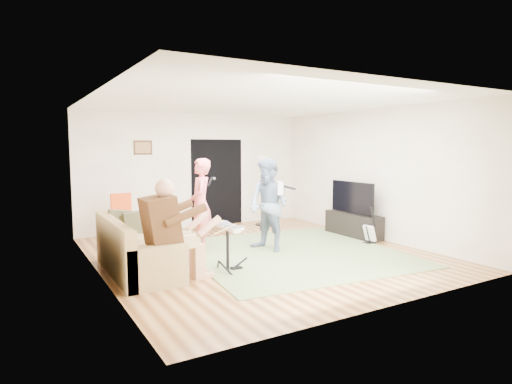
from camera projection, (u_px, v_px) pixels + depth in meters
floor at (260, 253)px, 7.71m from camera, size 6.00×6.00×0.00m
walls at (260, 179)px, 7.57m from camera, size 5.50×6.00×2.70m
ceiling at (260, 102)px, 7.43m from camera, size 6.00×6.00×0.00m
window_blinds at (95, 172)px, 6.35m from camera, size 0.00×2.05×2.05m
doorway at (217, 182)px, 10.45m from camera, size 2.10×0.00×2.10m
picture_frame at (143, 148)px, 9.46m from camera, size 0.42×0.03×0.32m
area_rug at (293, 252)px, 7.75m from camera, size 3.99×4.12×0.02m
sofa at (132, 255)px, 6.50m from camera, size 0.85×2.07×0.84m
drummer at (174, 241)px, 6.13m from camera, size 0.95×0.53×1.47m
drum_kit at (228, 250)px, 6.58m from camera, size 0.41×0.73×0.75m
singer at (201, 204)px, 7.93m from camera, size 0.61×0.73×1.71m
microphone at (210, 181)px, 7.99m from camera, size 0.06×0.06×0.24m
guitarist at (269, 205)px, 7.83m from camera, size 0.87×0.99×1.71m
guitar_held at (278, 188)px, 7.89m from camera, size 0.26×0.61×0.26m
guitar_spare at (370, 233)px, 8.48m from camera, size 0.27×0.24×0.74m
torchiere_lamp at (262, 178)px, 10.41m from camera, size 0.30×0.30×1.70m
dining_chair at (124, 226)px, 8.48m from camera, size 0.45×0.47×0.99m
tv_cabinet at (353, 225)px, 9.18m from camera, size 0.40×1.40×0.50m
television at (352, 197)px, 9.09m from camera, size 0.06×1.21×0.67m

